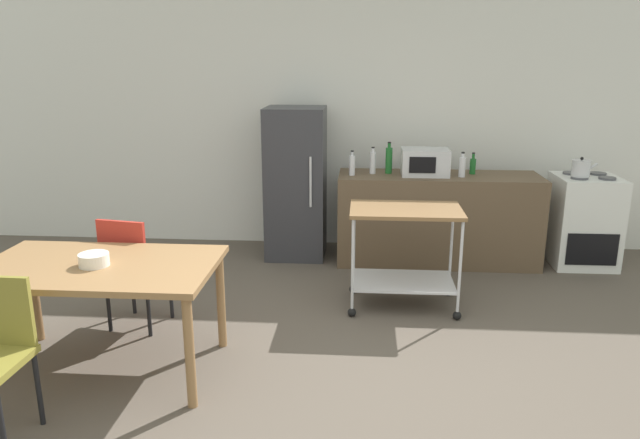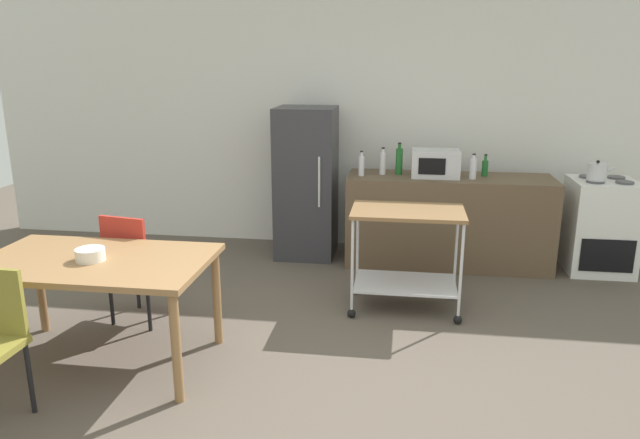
# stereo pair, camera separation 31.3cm
# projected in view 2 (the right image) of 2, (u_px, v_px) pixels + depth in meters

# --- Properties ---
(ground_plane) EXTENTS (12.00, 12.00, 0.00)m
(ground_plane) POSITION_uv_depth(u_px,v_px,m) (322.00, 395.00, 3.67)
(ground_plane) COLOR brown
(back_wall) EXTENTS (8.40, 0.12, 2.90)m
(back_wall) POSITION_uv_depth(u_px,v_px,m) (364.00, 113.00, 6.35)
(back_wall) COLOR silver
(back_wall) RESTS_ON ground_plane
(kitchen_counter) EXTENTS (2.00, 0.64, 0.90)m
(kitchen_counter) POSITION_uv_depth(u_px,v_px,m) (448.00, 221.00, 5.91)
(kitchen_counter) COLOR brown
(kitchen_counter) RESTS_ON ground_plane
(dining_table) EXTENTS (1.50, 0.90, 0.75)m
(dining_table) POSITION_uv_depth(u_px,v_px,m) (96.00, 270.00, 3.90)
(dining_table) COLOR olive
(dining_table) RESTS_ON ground_plane
(chair_red) EXTENTS (0.46, 0.46, 0.89)m
(chair_red) POSITION_uv_depth(u_px,v_px,m) (135.00, 260.00, 4.56)
(chair_red) COLOR #B72D23
(chair_red) RESTS_ON ground_plane
(stove_oven) EXTENTS (0.60, 0.61, 0.92)m
(stove_oven) POSITION_uv_depth(u_px,v_px,m) (600.00, 226.00, 5.73)
(stove_oven) COLOR white
(stove_oven) RESTS_ON ground_plane
(refrigerator) EXTENTS (0.60, 0.63, 1.55)m
(refrigerator) POSITION_uv_depth(u_px,v_px,m) (306.00, 183.00, 6.12)
(refrigerator) COLOR #333338
(refrigerator) RESTS_ON ground_plane
(kitchen_cart) EXTENTS (0.91, 0.57, 0.85)m
(kitchen_cart) POSITION_uv_depth(u_px,v_px,m) (407.00, 243.00, 4.81)
(kitchen_cart) COLOR brown
(kitchen_cart) RESTS_ON ground_plane
(bottle_hot_sauce) EXTENTS (0.06, 0.06, 0.25)m
(bottle_hot_sauce) POSITION_uv_depth(u_px,v_px,m) (361.00, 165.00, 5.82)
(bottle_hot_sauce) COLOR silver
(bottle_hot_sauce) RESTS_ON kitchen_counter
(bottle_sparkling_water) EXTENTS (0.06, 0.06, 0.27)m
(bottle_sparkling_water) POSITION_uv_depth(u_px,v_px,m) (383.00, 163.00, 5.88)
(bottle_sparkling_water) COLOR silver
(bottle_sparkling_water) RESTS_ON kitchen_counter
(bottle_soy_sauce) EXTENTS (0.07, 0.07, 0.32)m
(bottle_soy_sauce) POSITION_uv_depth(u_px,v_px,m) (399.00, 161.00, 5.88)
(bottle_soy_sauce) COLOR #1E6628
(bottle_soy_sauce) RESTS_ON kitchen_counter
(microwave) EXTENTS (0.46, 0.35, 0.26)m
(microwave) POSITION_uv_depth(u_px,v_px,m) (435.00, 163.00, 5.77)
(microwave) COLOR silver
(microwave) RESTS_ON kitchen_counter
(bottle_olive_oil) EXTENTS (0.06, 0.06, 0.24)m
(bottle_olive_oil) POSITION_uv_depth(u_px,v_px,m) (473.00, 168.00, 5.66)
(bottle_olive_oil) COLOR silver
(bottle_olive_oil) RESTS_ON kitchen_counter
(bottle_wine) EXTENTS (0.06, 0.06, 0.22)m
(bottle_wine) POSITION_uv_depth(u_px,v_px,m) (485.00, 168.00, 5.80)
(bottle_wine) COLOR #1E6628
(bottle_wine) RESTS_ON kitchen_counter
(fruit_bowl) EXTENTS (0.19, 0.19, 0.08)m
(fruit_bowl) POSITION_uv_depth(u_px,v_px,m) (90.00, 254.00, 3.84)
(fruit_bowl) COLOR white
(fruit_bowl) RESTS_ON dining_table
(kettle) EXTENTS (0.24, 0.17, 0.19)m
(kettle) POSITION_uv_depth(u_px,v_px,m) (597.00, 172.00, 5.51)
(kettle) COLOR silver
(kettle) RESTS_ON stove_oven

